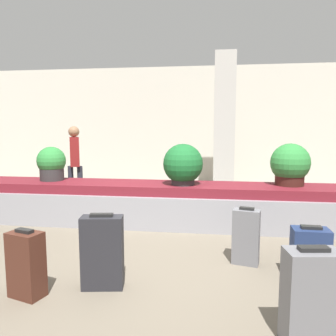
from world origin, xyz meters
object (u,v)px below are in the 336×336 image
pillar (224,125)px  suitcase_1 (246,237)px  suitcase_3 (26,264)px  suitcase_2 (102,252)px  potted_plant_2 (290,165)px  suitcase_4 (310,255)px  traveler_0 (75,158)px  potted_plant_0 (183,165)px  potted_plant_1 (51,164)px  suitcase_0 (311,298)px

pillar → suitcase_1: size_ratio=4.91×
pillar → suitcase_3: (-1.90, -4.97, -1.30)m
pillar → suitcase_1: (0.14, -3.96, -1.29)m
suitcase_2 → potted_plant_2: 3.26m
suitcase_4 → traveler_0: bearing=142.2°
potted_plant_2 → suitcase_4: bearing=-96.1°
suitcase_1 → potted_plant_2: size_ratio=1.01×
suitcase_1 → suitcase_3: suitcase_1 is taller
pillar → suitcase_4: (0.73, -4.30, -1.33)m
potted_plant_0 → potted_plant_1: 2.24m
pillar → suitcase_0: pillar is taller
suitcase_3 → potted_plant_1: potted_plant_1 is taller
pillar → potted_plant_0: 2.75m
suitcase_1 → suitcase_4: 0.68m
suitcase_0 → suitcase_1: size_ratio=1.11×
suitcase_2 → potted_plant_1: bearing=117.1°
suitcase_0 → suitcase_3: size_ratio=1.15×
suitcase_1 → potted_plant_0: (-0.84, 1.37, 0.64)m
suitcase_0 → potted_plant_1: bearing=131.5°
potted_plant_0 → suitcase_0: bearing=-67.3°
pillar → traveler_0: (-3.04, -1.26, -0.68)m
suitcase_3 → traveler_0: (-1.14, 3.72, 0.62)m
suitcase_1 → suitcase_2: (-1.41, -0.76, 0.04)m
suitcase_1 → suitcase_2: suitcase_2 is taller
suitcase_3 → potted_plant_2: bearing=59.0°
potted_plant_2 → suitcase_0: bearing=-99.4°
suitcase_2 → potted_plant_0: bearing=66.0°
suitcase_1 → potted_plant_2: 1.87m
potted_plant_2 → suitcase_1: bearing=-117.0°
suitcase_1 → potted_plant_2: (0.79, 1.56, 0.65)m
suitcase_1 → traveler_0: bearing=153.2°
suitcase_1 → suitcase_2: bearing=-138.1°
potted_plant_2 → traveler_0: bearing=164.0°
suitcase_1 → suitcase_4: suitcase_1 is taller
suitcase_4 → traveler_0: (-3.77, 3.04, 0.65)m
suitcase_0 → suitcase_2: size_ratio=0.99×
pillar → suitcase_2: pillar is taller
suitcase_1 → suitcase_3: bearing=-140.0°
suitcase_4 → potted_plant_1: (-3.67, 1.86, 0.66)m
pillar → suitcase_4: 4.56m
suitcase_2 → potted_plant_2: bearing=37.4°
suitcase_0 → suitcase_4: suitcase_0 is taller
pillar → traveler_0: 3.36m
suitcase_2 → suitcase_3: bearing=-166.9°
suitcase_1 → potted_plant_1: size_ratio=1.15×
pillar → suitcase_3: bearing=-110.9°
suitcase_0 → suitcase_4: bearing=66.7°
suitcase_4 → potted_plant_0: 2.34m
suitcase_0 → potted_plant_2: potted_plant_2 is taller
potted_plant_0 → potted_plant_1: (-2.23, 0.14, -0.03)m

